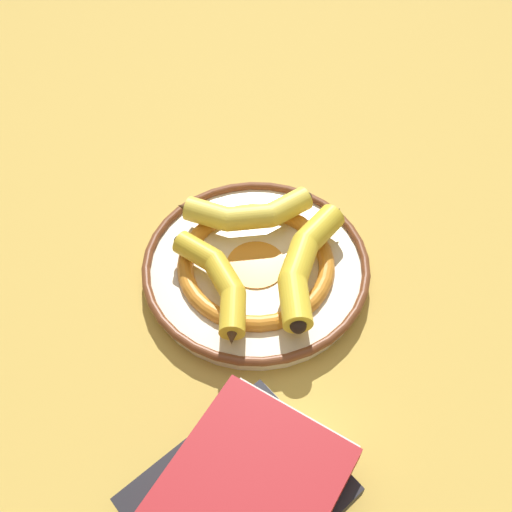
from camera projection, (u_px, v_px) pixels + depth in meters
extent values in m
plane|color=gold|center=(244.00, 278.00, 0.82)|extent=(2.80, 2.80, 0.00)
cylinder|color=beige|center=(256.00, 270.00, 0.82)|extent=(0.30, 0.30, 0.02)
torus|color=orange|center=(256.00, 263.00, 0.81)|extent=(0.21, 0.21, 0.02)
cylinder|color=orange|center=(256.00, 265.00, 0.81)|extent=(0.08, 0.08, 0.00)
torus|color=brown|center=(256.00, 264.00, 0.81)|extent=(0.31, 0.31, 0.01)
cylinder|color=gold|center=(233.00, 313.00, 0.72)|extent=(0.04, 0.06, 0.03)
cylinder|color=gold|center=(224.00, 277.00, 0.76)|extent=(0.05, 0.07, 0.03)
cylinder|color=gold|center=(197.00, 251.00, 0.78)|extent=(0.06, 0.06, 0.03)
sphere|color=gold|center=(234.00, 294.00, 0.74)|extent=(0.03, 0.03, 0.03)
sphere|color=gold|center=(214.00, 261.00, 0.77)|extent=(0.03, 0.03, 0.03)
cone|color=#472D19|center=(232.00, 334.00, 0.71)|extent=(0.03, 0.03, 0.02)
sphere|color=black|center=(180.00, 242.00, 0.79)|extent=(0.02, 0.02, 0.02)
cylinder|color=yellow|center=(208.00, 214.00, 0.82)|extent=(0.07, 0.06, 0.03)
cylinder|color=yellow|center=(249.00, 217.00, 0.82)|extent=(0.06, 0.04, 0.03)
cylinder|color=yellow|center=(288.00, 206.00, 0.83)|extent=(0.07, 0.06, 0.03)
sphere|color=yellow|center=(228.00, 219.00, 0.82)|extent=(0.03, 0.03, 0.03)
sphere|color=yellow|center=(271.00, 216.00, 0.82)|extent=(0.03, 0.03, 0.03)
cone|color=#472D19|center=(188.00, 208.00, 0.83)|extent=(0.04, 0.04, 0.03)
sphere|color=black|center=(305.00, 198.00, 0.84)|extent=(0.02, 0.02, 0.02)
cylinder|color=yellow|center=(319.00, 229.00, 0.80)|extent=(0.07, 0.07, 0.04)
cylinder|color=yellow|center=(299.00, 262.00, 0.77)|extent=(0.06, 0.07, 0.04)
cylinder|color=yellow|center=(295.00, 303.00, 0.73)|extent=(0.04, 0.07, 0.04)
sphere|color=yellow|center=(305.00, 244.00, 0.79)|extent=(0.04, 0.04, 0.04)
sphere|color=yellow|center=(292.00, 281.00, 0.75)|extent=(0.04, 0.04, 0.04)
cone|color=#472D19|center=(333.00, 215.00, 0.82)|extent=(0.04, 0.04, 0.03)
sphere|color=black|center=(298.00, 325.00, 0.71)|extent=(0.02, 0.02, 0.02)
cube|color=#753D70|center=(244.00, 495.00, 0.63)|extent=(0.20, 0.22, 0.03)
cube|color=white|center=(247.00, 491.00, 0.63)|extent=(0.19, 0.21, 0.02)
cube|color=black|center=(238.00, 497.00, 0.60)|extent=(0.25, 0.25, 0.02)
cube|color=white|center=(242.00, 494.00, 0.61)|extent=(0.24, 0.23, 0.02)
cube|color=#AD2328|center=(250.00, 487.00, 0.59)|extent=(0.23, 0.23, 0.03)
cube|color=white|center=(253.00, 484.00, 0.59)|extent=(0.21, 0.22, 0.02)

